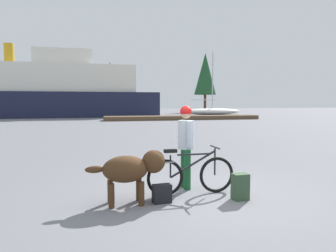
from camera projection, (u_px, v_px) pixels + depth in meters
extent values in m
plane|color=slate|center=(205.00, 196.00, 5.78)|extent=(160.00, 160.00, 0.00)
torus|color=black|center=(217.00, 175.00, 5.98)|extent=(0.70, 0.06, 0.70)
torus|color=black|center=(165.00, 178.00, 5.73)|extent=(0.70, 0.06, 0.70)
cube|color=black|center=(194.00, 154.00, 5.84)|extent=(0.65, 0.03, 0.03)
cube|color=black|center=(193.00, 164.00, 5.85)|extent=(0.88, 0.03, 0.49)
cylinder|color=black|center=(170.00, 166.00, 5.74)|extent=(0.03, 0.03, 0.42)
cylinder|color=black|center=(215.00, 162.00, 5.95)|extent=(0.03, 0.03, 0.52)
cube|color=black|center=(170.00, 151.00, 5.72)|extent=(0.24, 0.10, 0.06)
cylinder|color=black|center=(215.00, 147.00, 5.93)|extent=(0.03, 0.44, 0.03)
cube|color=slate|center=(164.00, 162.00, 5.71)|extent=(0.36, 0.14, 0.02)
cylinder|color=#19592D|center=(184.00, 167.00, 6.39)|extent=(0.14, 0.14, 0.81)
cylinder|color=#19592D|center=(187.00, 170.00, 6.18)|extent=(0.14, 0.14, 0.81)
cylinder|color=silver|center=(186.00, 135.00, 6.23)|extent=(0.32, 0.32, 0.57)
cylinder|color=silver|center=(183.00, 132.00, 6.44)|extent=(0.09, 0.09, 0.51)
cylinder|color=silver|center=(189.00, 134.00, 6.02)|extent=(0.09, 0.09, 0.51)
sphere|color=tan|center=(186.00, 113.00, 6.20)|extent=(0.22, 0.22, 0.22)
sphere|color=red|center=(186.00, 112.00, 6.20)|extent=(0.24, 0.24, 0.24)
ellipsoid|color=#472D19|center=(125.00, 169.00, 5.28)|extent=(0.78, 0.54, 0.46)
sphere|color=#472D19|center=(154.00, 162.00, 5.39)|extent=(0.40, 0.40, 0.40)
ellipsoid|color=#472D19|center=(95.00, 169.00, 5.16)|extent=(0.32, 0.12, 0.12)
cylinder|color=#472D19|center=(139.00, 189.00, 5.52)|extent=(0.10, 0.10, 0.41)
cylinder|color=#472D19|center=(141.00, 194.00, 5.23)|extent=(0.10, 0.10, 0.41)
cylinder|color=#472D19|center=(110.00, 191.00, 5.39)|extent=(0.10, 0.10, 0.41)
cylinder|color=#472D19|center=(111.00, 196.00, 5.11)|extent=(0.10, 0.10, 0.41)
cube|color=#334C33|center=(240.00, 187.00, 5.56)|extent=(0.29, 0.21, 0.47)
cube|color=black|center=(162.00, 194.00, 5.39)|extent=(0.34, 0.21, 0.32)
cube|color=brown|center=(183.00, 118.00, 31.30)|extent=(15.69, 2.33, 0.40)
cube|color=#191E38|center=(41.00, 105.00, 37.11)|extent=(27.50, 7.63, 2.93)
cube|color=silver|center=(40.00, 79.00, 36.88)|extent=(22.00, 6.41, 3.20)
cube|color=silver|center=(64.00, 58.00, 37.35)|extent=(6.60, 4.58, 1.80)
cylinder|color=#BF8C19|center=(9.00, 54.00, 35.86)|extent=(1.10, 1.10, 2.40)
ellipsoid|color=silver|center=(212.00, 111.00, 43.81)|extent=(8.40, 2.35, 0.90)
cylinder|color=#B2B2B7|center=(213.00, 80.00, 43.48)|extent=(0.14, 0.14, 7.87)
cylinder|color=#B2B2B7|center=(204.00, 100.00, 43.38)|extent=(3.78, 0.10, 0.10)
cylinder|color=#4C331E|center=(9.00, 106.00, 47.53)|extent=(0.42, 0.42, 2.28)
cone|color=#143819|center=(8.00, 79.00, 47.21)|extent=(4.23, 4.23, 6.04)
cylinder|color=#4C331E|center=(111.00, 106.00, 54.48)|extent=(0.48, 0.48, 2.36)
cone|color=#1E4C28|center=(110.00, 80.00, 54.14)|extent=(3.26, 3.26, 6.43)
cylinder|color=#4C331E|center=(205.00, 103.00, 55.86)|extent=(0.47, 0.47, 3.13)
cone|color=#1E4C28|center=(205.00, 74.00, 55.45)|extent=(3.92, 3.92, 7.40)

